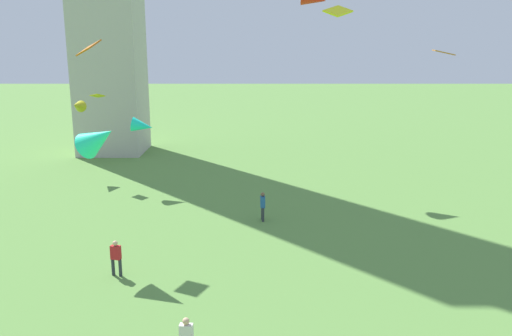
{
  "coord_description": "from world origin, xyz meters",
  "views": [
    {
      "loc": [
        -0.59,
        -6.85,
        10.01
      ],
      "look_at": [
        -0.61,
        16.67,
        4.35
      ],
      "focal_mm": 37.28,
      "sensor_mm": 36.0,
      "label": 1
    }
  ],
  "objects_px": {
    "kite_flying_2": "(98,96)",
    "kite_flying_4": "(89,48)",
    "kite_flying_7": "(78,106)",
    "person_0": "(263,205)",
    "kite_flying_3": "(99,139)",
    "kite_flying_9": "(143,126)",
    "kite_flying_0": "(339,11)",
    "person_1": "(116,256)",
    "kite_flying_1": "(444,52)"
  },
  "relations": [
    {
      "from": "kite_flying_1",
      "to": "kite_flying_4",
      "type": "bearing_deg",
      "value": 33.87
    },
    {
      "from": "kite_flying_9",
      "to": "kite_flying_2",
      "type": "bearing_deg",
      "value": 57.96
    },
    {
      "from": "person_0",
      "to": "kite_flying_4",
      "type": "bearing_deg",
      "value": 100.64
    },
    {
      "from": "kite_flying_0",
      "to": "kite_flying_7",
      "type": "distance_m",
      "value": 21.02
    },
    {
      "from": "kite_flying_0",
      "to": "kite_flying_7",
      "type": "relative_size",
      "value": 1.16
    },
    {
      "from": "kite_flying_2",
      "to": "kite_flying_4",
      "type": "height_order",
      "value": "kite_flying_4"
    },
    {
      "from": "kite_flying_3",
      "to": "kite_flying_4",
      "type": "height_order",
      "value": "kite_flying_4"
    },
    {
      "from": "kite_flying_1",
      "to": "kite_flying_2",
      "type": "xyz_separation_m",
      "value": [
        -24.47,
        -1.22,
        -2.94
      ]
    },
    {
      "from": "kite_flying_7",
      "to": "person_0",
      "type": "bearing_deg",
      "value": -31.23
    },
    {
      "from": "kite_flying_3",
      "to": "kite_flying_7",
      "type": "relative_size",
      "value": 1.7
    },
    {
      "from": "person_0",
      "to": "kite_flying_9",
      "type": "relative_size",
      "value": 1.1
    },
    {
      "from": "person_0",
      "to": "kite_flying_0",
      "type": "bearing_deg",
      "value": -101.68
    },
    {
      "from": "kite_flying_2",
      "to": "kite_flying_0",
      "type": "bearing_deg",
      "value": -170.27
    },
    {
      "from": "kite_flying_4",
      "to": "kite_flying_2",
      "type": "bearing_deg",
      "value": -154.57
    },
    {
      "from": "kite_flying_0",
      "to": "kite_flying_7",
      "type": "bearing_deg",
      "value": 102.24
    },
    {
      "from": "kite_flying_4",
      "to": "kite_flying_7",
      "type": "height_order",
      "value": "kite_flying_4"
    },
    {
      "from": "kite_flying_2",
      "to": "kite_flying_4",
      "type": "bearing_deg",
      "value": 145.68
    },
    {
      "from": "kite_flying_0",
      "to": "kite_flying_3",
      "type": "relative_size",
      "value": 0.68
    },
    {
      "from": "person_1",
      "to": "kite_flying_9",
      "type": "height_order",
      "value": "kite_flying_9"
    },
    {
      "from": "kite_flying_7",
      "to": "kite_flying_9",
      "type": "xyz_separation_m",
      "value": [
        5.43,
        -3.58,
        -0.92
      ]
    },
    {
      "from": "person_1",
      "to": "kite_flying_2",
      "type": "bearing_deg",
      "value": -55.29
    },
    {
      "from": "kite_flying_4",
      "to": "kite_flying_9",
      "type": "bearing_deg",
      "value": -173.51
    },
    {
      "from": "kite_flying_9",
      "to": "kite_flying_0",
      "type": "bearing_deg",
      "value": -119.51
    },
    {
      "from": "person_0",
      "to": "kite_flying_2",
      "type": "relative_size",
      "value": 1.41
    },
    {
      "from": "person_1",
      "to": "kite_flying_7",
      "type": "relative_size",
      "value": 1.13
    },
    {
      "from": "kite_flying_1",
      "to": "kite_flying_7",
      "type": "relative_size",
      "value": 1.06
    },
    {
      "from": "person_0",
      "to": "person_1",
      "type": "height_order",
      "value": "person_0"
    },
    {
      "from": "kite_flying_3",
      "to": "kite_flying_2",
      "type": "bearing_deg",
      "value": 42.0
    },
    {
      "from": "kite_flying_0",
      "to": "kite_flying_4",
      "type": "relative_size",
      "value": 1.1
    },
    {
      "from": "kite_flying_7",
      "to": "kite_flying_9",
      "type": "bearing_deg",
      "value": -28.1
    },
    {
      "from": "kite_flying_7",
      "to": "kite_flying_4",
      "type": "bearing_deg",
      "value": -62.93
    },
    {
      "from": "person_1",
      "to": "kite_flying_4",
      "type": "relative_size",
      "value": 1.07
    },
    {
      "from": "person_0",
      "to": "kite_flying_0",
      "type": "xyz_separation_m",
      "value": [
        3.82,
        -0.48,
        10.52
      ]
    },
    {
      "from": "kite_flying_3",
      "to": "kite_flying_9",
      "type": "relative_size",
      "value": 1.6
    },
    {
      "from": "kite_flying_2",
      "to": "kite_flying_9",
      "type": "distance_m",
      "value": 4.55
    },
    {
      "from": "person_0",
      "to": "kite_flying_3",
      "type": "relative_size",
      "value": 0.68
    },
    {
      "from": "kite_flying_0",
      "to": "kite_flying_2",
      "type": "distance_m",
      "value": 18.55
    },
    {
      "from": "kite_flying_2",
      "to": "kite_flying_7",
      "type": "relative_size",
      "value": 0.83
    },
    {
      "from": "kite_flying_3",
      "to": "kite_flying_7",
      "type": "xyz_separation_m",
      "value": [
        -6.04,
        15.49,
        -0.4
      ]
    },
    {
      "from": "kite_flying_1",
      "to": "person_0",
      "type": "bearing_deg",
      "value": 41.57
    },
    {
      "from": "kite_flying_3",
      "to": "kite_flying_4",
      "type": "distance_m",
      "value": 5.22
    },
    {
      "from": "person_1",
      "to": "kite_flying_9",
      "type": "bearing_deg",
      "value": -66.56
    },
    {
      "from": "kite_flying_2",
      "to": "kite_flying_4",
      "type": "distance_m",
      "value": 11.8
    },
    {
      "from": "kite_flying_0",
      "to": "kite_flying_2",
      "type": "xyz_separation_m",
      "value": [
        -15.31,
        9.07,
        -5.24
      ]
    },
    {
      "from": "person_1",
      "to": "kite_flying_0",
      "type": "bearing_deg",
      "value": -129.35
    },
    {
      "from": "person_1",
      "to": "kite_flying_1",
      "type": "distance_m",
      "value": 27.17
    },
    {
      "from": "kite_flying_4",
      "to": "kite_flying_7",
      "type": "relative_size",
      "value": 1.06
    },
    {
      "from": "kite_flying_1",
      "to": "kite_flying_2",
      "type": "relative_size",
      "value": 1.28
    },
    {
      "from": "kite_flying_2",
      "to": "kite_flying_3",
      "type": "xyz_separation_m",
      "value": [
        4.13,
        -14.17,
        -0.46
      ]
    },
    {
      "from": "kite_flying_2",
      "to": "person_0",
      "type": "bearing_deg",
      "value": -176.39
    }
  ]
}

